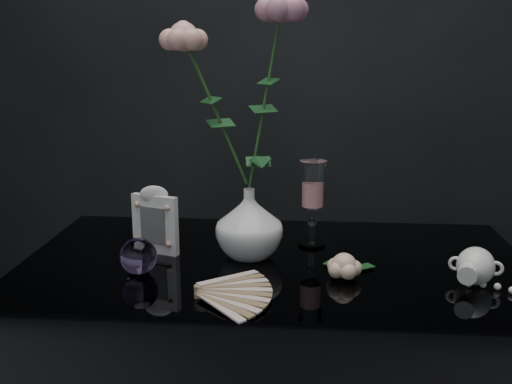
# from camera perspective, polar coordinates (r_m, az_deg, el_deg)

# --- Properties ---
(vase) EXTENTS (0.15, 0.15, 0.15)m
(vase) POSITION_cam_1_polar(r_m,az_deg,el_deg) (1.26, -0.66, -3.01)
(vase) COLOR white
(vase) RESTS_ON table
(wine_glass) EXTENTS (0.07, 0.07, 0.19)m
(wine_glass) POSITION_cam_1_polar(r_m,az_deg,el_deg) (1.33, 5.40, -1.13)
(wine_glass) COLOR white
(wine_glass) RESTS_ON table
(picture_frame) EXTENTS (0.13, 0.12, 0.15)m
(picture_frame) POSITION_cam_1_polar(r_m,az_deg,el_deg) (1.30, -9.59, -2.60)
(picture_frame) COLOR white
(picture_frame) RESTS_ON table
(paperweight) EXTENTS (0.08, 0.08, 0.07)m
(paperweight) POSITION_cam_1_polar(r_m,az_deg,el_deg) (1.20, -11.13, -6.01)
(paperweight) COLOR #9173BB
(paperweight) RESTS_ON table
(paper_fan) EXTENTS (0.32, 0.29, 0.03)m
(paper_fan) POSITION_cam_1_polar(r_m,az_deg,el_deg) (1.08, -5.51, -9.31)
(paper_fan) COLOR beige
(paper_fan) RESTS_ON table
(loose_rose) EXTENTS (0.12, 0.16, 0.05)m
(loose_rose) POSITION_cam_1_polar(r_m,az_deg,el_deg) (1.17, 8.37, -6.98)
(loose_rose) COLOR #FFCAA4
(loose_rose) RESTS_ON table
(pearl_jar) EXTENTS (0.31, 0.31, 0.07)m
(pearl_jar) POSITION_cam_1_polar(r_m,az_deg,el_deg) (1.21, 20.20, -6.48)
(pearl_jar) COLOR white
(pearl_jar) RESTS_ON table
(roses) EXTENTS (0.27, 0.14, 0.45)m
(roses) POSITION_cam_1_polar(r_m,az_deg,el_deg) (1.21, -1.37, 9.95)
(roses) COLOR #F0A596
(roses) RESTS_ON vase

